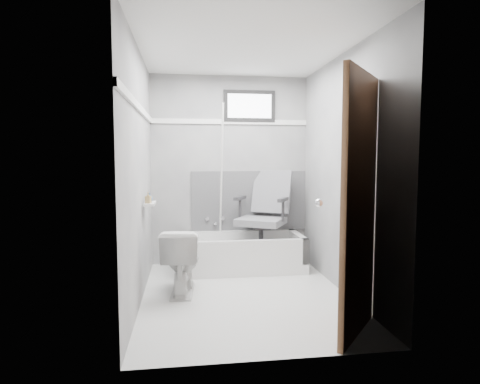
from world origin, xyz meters
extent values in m
plane|color=white|center=(0.00, 0.00, 0.00)|extent=(2.60, 2.60, 0.00)
plane|color=silver|center=(0.00, 0.00, 2.40)|extent=(2.60, 2.60, 0.00)
cube|color=slate|center=(0.00, 1.30, 1.20)|extent=(2.00, 0.02, 2.40)
cube|color=slate|center=(0.00, -1.30, 1.20)|extent=(2.00, 0.02, 2.40)
cube|color=slate|center=(-1.00, 0.00, 1.20)|extent=(0.02, 2.60, 2.40)
cube|color=slate|center=(1.00, 0.00, 1.20)|extent=(0.02, 2.60, 2.40)
imported|color=white|center=(-0.62, 0.17, 0.33)|extent=(0.43, 0.69, 0.65)
cube|color=#4C4C4F|center=(0.25, 1.29, 0.80)|extent=(1.50, 0.02, 0.78)
cube|color=white|center=(0.00, 1.29, 1.82)|extent=(2.00, 0.02, 0.06)
cube|color=white|center=(-0.99, 0.00, 1.82)|extent=(0.02, 2.60, 0.06)
cylinder|color=white|center=(-0.13, 1.06, 1.05)|extent=(0.02, 0.55, 1.88)
cube|color=silver|center=(-0.93, 0.27, 0.90)|extent=(0.10, 0.32, 0.02)
imported|color=#9C824E|center=(-0.94, 0.19, 0.97)|extent=(0.06, 0.06, 0.11)
imported|color=#466281|center=(-0.94, 0.33, 0.96)|extent=(0.10, 0.10, 0.09)
camera|label=1|loc=(-0.58, -3.84, 1.36)|focal=30.00mm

